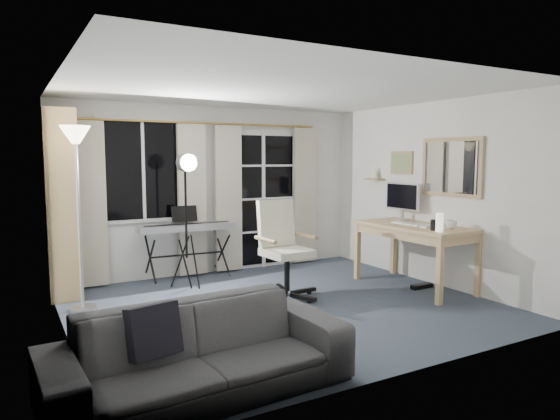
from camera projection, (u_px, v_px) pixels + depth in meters
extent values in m
cube|color=#3B4655|center=(283.00, 307.00, 5.63)|extent=(4.50, 4.00, 0.02)
cube|color=white|center=(143.00, 170.00, 6.68)|extent=(1.20, 0.06, 1.40)
cube|color=black|center=(143.00, 170.00, 6.66)|extent=(1.10, 0.02, 1.30)
cube|color=white|center=(143.00, 170.00, 6.65)|extent=(0.04, 0.03, 1.30)
cube|color=white|center=(262.00, 200.00, 7.61)|extent=(1.32, 0.06, 2.11)
cube|color=black|center=(245.00, 201.00, 7.43)|extent=(0.55, 0.02, 1.95)
cube|color=black|center=(280.00, 199.00, 7.73)|extent=(0.55, 0.02, 1.95)
cube|color=white|center=(263.00, 200.00, 7.57)|extent=(0.05, 0.04, 2.05)
cube|color=white|center=(263.00, 231.00, 7.62)|extent=(1.15, 0.03, 0.03)
cube|color=white|center=(263.00, 199.00, 7.57)|extent=(1.15, 0.03, 0.03)
cube|color=white|center=(263.00, 166.00, 7.52)|extent=(1.15, 0.03, 0.03)
cylinder|color=gold|center=(207.00, 123.00, 6.98)|extent=(3.50, 0.03, 0.03)
cube|color=beige|center=(90.00, 205.00, 6.30)|extent=(0.40, 0.07, 2.10)
cube|color=beige|center=(192.00, 200.00, 6.96)|extent=(0.40, 0.07, 2.10)
cube|color=beige|center=(228.00, 199.00, 7.22)|extent=(0.40, 0.07, 2.10)
cube|color=beige|center=(304.00, 195.00, 7.85)|extent=(0.40, 0.07, 2.10)
cube|color=tan|center=(63.00, 207.00, 5.65)|extent=(0.36, 0.05, 2.23)
cube|color=tan|center=(59.00, 200.00, 6.54)|extent=(0.36, 0.05, 2.23)
cube|color=tan|center=(46.00, 204.00, 6.02)|extent=(0.08, 1.00, 2.23)
cube|color=tan|center=(65.00, 290.00, 6.21)|extent=(0.40, 1.02, 0.03)
cube|color=tan|center=(63.00, 257.00, 6.16)|extent=(0.40, 1.02, 0.03)
cube|color=tan|center=(62.00, 223.00, 6.12)|extent=(0.40, 1.02, 0.03)
cube|color=tan|center=(60.00, 189.00, 6.08)|extent=(0.40, 1.02, 0.03)
cube|color=tan|center=(59.00, 154.00, 6.03)|extent=(0.40, 1.02, 0.03)
cube|color=tan|center=(57.00, 113.00, 5.98)|extent=(0.40, 1.02, 0.03)
cube|color=silver|center=(67.00, 250.00, 5.79)|extent=(0.25, 0.08, 0.29)
cube|color=olive|center=(67.00, 251.00, 5.89)|extent=(0.25, 0.06, 0.23)
cube|color=#383838|center=(66.00, 248.00, 5.97)|extent=(0.25, 0.05, 0.26)
cube|color=olive|center=(65.00, 244.00, 6.04)|extent=(0.25, 0.05, 0.33)
cube|color=silver|center=(65.00, 246.00, 6.12)|extent=(0.25, 0.07, 0.26)
cube|color=maroon|center=(64.00, 244.00, 6.21)|extent=(0.25, 0.05, 0.27)
cube|color=#303F92|center=(64.00, 243.00, 6.29)|extent=(0.25, 0.06, 0.27)
cube|color=olive|center=(64.00, 242.00, 6.38)|extent=(0.25, 0.05, 0.26)
cube|color=maroon|center=(63.00, 241.00, 6.45)|extent=(0.25, 0.07, 0.27)
cube|color=#383838|center=(63.00, 239.00, 6.54)|extent=(0.25, 0.04, 0.29)
cube|color=#303F92|center=(65.00, 213.00, 5.75)|extent=(0.25, 0.05, 0.31)
cube|color=#383838|center=(65.00, 212.00, 5.82)|extent=(0.25, 0.08, 0.30)
cube|color=#383838|center=(64.00, 213.00, 5.92)|extent=(0.25, 0.05, 0.26)
cube|color=#303F92|center=(64.00, 213.00, 5.99)|extent=(0.25, 0.05, 0.24)
cube|color=#303F92|center=(64.00, 212.00, 6.06)|extent=(0.25, 0.05, 0.26)
cube|color=#383838|center=(63.00, 209.00, 6.14)|extent=(0.25, 0.05, 0.31)
cube|color=#383838|center=(63.00, 211.00, 6.21)|extent=(0.25, 0.06, 0.24)
cube|color=gold|center=(62.00, 210.00, 6.30)|extent=(0.25, 0.06, 0.26)
cube|color=olive|center=(62.00, 209.00, 6.38)|extent=(0.25, 0.04, 0.27)
cube|color=#383838|center=(61.00, 209.00, 6.44)|extent=(0.25, 0.04, 0.26)
cube|color=maroon|center=(64.00, 175.00, 5.70)|extent=(0.25, 0.05, 0.32)
cube|color=#383838|center=(63.00, 178.00, 5.78)|extent=(0.25, 0.04, 0.24)
cube|color=silver|center=(63.00, 174.00, 5.84)|extent=(0.25, 0.05, 0.33)
cube|color=silver|center=(62.00, 175.00, 5.92)|extent=(0.25, 0.05, 0.30)
cube|color=olive|center=(62.00, 177.00, 5.99)|extent=(0.25, 0.05, 0.25)
cube|color=#303F92|center=(62.00, 177.00, 6.06)|extent=(0.25, 0.06, 0.26)
cylinder|color=#B2B2B7|center=(83.00, 308.00, 5.49)|extent=(0.38, 0.38, 0.03)
cylinder|color=#B2B2B7|center=(79.00, 224.00, 5.40)|extent=(0.04, 0.04, 1.86)
cone|color=#FFE5B2|center=(75.00, 135.00, 5.30)|extent=(0.40, 0.40, 0.19)
cylinder|color=black|center=(150.00, 258.00, 6.58)|extent=(0.06, 0.63, 0.57)
cylinder|color=black|center=(150.00, 258.00, 6.58)|extent=(0.06, 0.63, 0.57)
cylinder|color=black|center=(222.00, 252.00, 7.03)|extent=(0.06, 0.63, 0.57)
cylinder|color=black|center=(222.00, 252.00, 7.03)|extent=(0.06, 0.63, 0.57)
cylinder|color=black|center=(187.00, 255.00, 6.80)|extent=(1.00, 0.07, 0.02)
cube|color=silver|center=(187.00, 227.00, 6.76)|extent=(1.32, 0.40, 0.09)
cube|color=white|center=(188.00, 225.00, 6.69)|extent=(1.21, 0.20, 0.02)
cube|color=black|center=(187.00, 224.00, 6.72)|extent=(1.17, 0.14, 0.01)
cube|color=black|center=(184.00, 214.00, 6.84)|extent=(0.35, 0.09, 0.22)
cylinder|color=black|center=(195.00, 263.00, 6.44)|extent=(0.04, 0.27, 0.70)
cylinder|color=black|center=(180.00, 263.00, 6.43)|extent=(0.25, 0.13, 0.71)
cylinder|color=black|center=(186.00, 266.00, 6.26)|extent=(0.23, 0.17, 0.71)
cylinder|color=black|center=(186.00, 210.00, 6.31)|extent=(0.03, 0.03, 1.22)
cylinder|color=silver|center=(187.00, 163.00, 6.20)|extent=(0.24, 0.15, 0.23)
cylinder|color=white|center=(189.00, 163.00, 6.14)|extent=(0.20, 0.04, 0.20)
cube|color=black|center=(303.00, 291.00, 6.09)|extent=(0.35, 0.08, 0.04)
cylinder|color=black|center=(309.00, 292.00, 6.14)|extent=(0.06, 0.06, 0.05)
cube|color=black|center=(282.00, 289.00, 6.19)|extent=(0.14, 0.35, 0.04)
cylinder|color=black|center=(280.00, 289.00, 6.28)|extent=(0.06, 0.06, 0.05)
cube|color=black|center=(267.00, 293.00, 5.97)|extent=(0.33, 0.23, 0.04)
cylinder|color=black|center=(260.00, 295.00, 5.98)|extent=(0.06, 0.06, 0.05)
cube|color=black|center=(280.00, 299.00, 5.73)|extent=(0.31, 0.27, 0.04)
cylinder|color=black|center=(277.00, 303.00, 5.66)|extent=(0.06, 0.06, 0.05)
cube|color=black|center=(303.00, 297.00, 5.81)|extent=(0.18, 0.35, 0.04)
cylinder|color=black|center=(309.00, 300.00, 5.75)|extent=(0.06, 0.06, 0.05)
cylinder|color=black|center=(287.00, 273.00, 5.93)|extent=(0.07, 0.07, 0.44)
cube|color=white|center=(287.00, 253.00, 5.91)|extent=(0.54, 0.54, 0.09)
cube|color=white|center=(276.00, 223.00, 6.07)|extent=(0.49, 0.17, 0.58)
cube|color=black|center=(274.00, 221.00, 6.11)|extent=(0.47, 0.14, 0.53)
cylinder|color=tan|center=(265.00, 240.00, 5.75)|extent=(0.08, 0.44, 0.05)
cylinder|color=tan|center=(306.00, 236.00, 6.06)|extent=(0.08, 0.44, 0.05)
cube|color=tan|center=(415.00, 226.00, 6.38)|extent=(0.81, 1.55, 0.04)
cube|color=tan|center=(415.00, 232.00, 6.38)|extent=(0.77, 1.50, 0.11)
cube|color=tan|center=(440.00, 272.00, 5.63)|extent=(0.07, 0.07, 0.77)
cube|color=tan|center=(479.00, 265.00, 5.98)|extent=(0.07, 0.07, 0.77)
cube|color=tan|center=(357.00, 251.00, 6.86)|extent=(0.07, 0.07, 0.77)
cube|color=tan|center=(394.00, 247.00, 7.20)|extent=(0.07, 0.07, 0.77)
cube|color=silver|center=(402.00, 219.00, 6.86)|extent=(0.20, 0.14, 0.02)
cube|color=silver|center=(402.00, 209.00, 6.85)|extent=(0.04, 0.03, 0.24)
cube|color=silver|center=(403.00, 196.00, 6.83)|extent=(0.06, 0.59, 0.37)
cube|color=black|center=(401.00, 196.00, 6.82)|extent=(0.03, 0.54, 0.33)
cube|color=white|center=(408.00, 224.00, 6.40)|extent=(0.17, 0.46, 0.02)
cube|color=white|center=(424.00, 227.00, 6.09)|extent=(0.07, 0.11, 0.02)
cube|color=white|center=(427.00, 226.00, 6.27)|extent=(0.29, 0.36, 0.01)
cube|color=white|center=(439.00, 228.00, 6.07)|extent=(0.24, 0.18, 0.00)
cube|color=black|center=(433.00, 225.00, 5.85)|extent=(0.06, 0.05, 0.13)
cylinder|color=white|center=(440.00, 222.00, 5.75)|extent=(0.09, 0.09, 0.22)
cube|color=black|center=(422.00, 286.00, 6.40)|extent=(0.33, 0.10, 0.05)
imported|color=silver|center=(451.00, 223.00, 5.98)|extent=(0.14, 0.11, 0.13)
cube|color=tan|center=(451.00, 167.00, 6.24)|extent=(0.04, 0.94, 0.74)
cube|color=white|center=(450.00, 167.00, 6.24)|extent=(0.01, 0.84, 0.64)
cube|color=tan|center=(402.00, 163.00, 7.02)|extent=(0.03, 0.42, 0.32)
cube|color=#418374|center=(401.00, 163.00, 7.02)|extent=(0.00, 0.36, 0.26)
cube|color=tan|center=(374.00, 179.00, 7.45)|extent=(0.16, 0.30, 0.02)
cone|color=white|center=(374.00, 173.00, 7.44)|extent=(0.12, 0.12, 0.15)
imported|color=#2E2E31|center=(201.00, 337.00, 3.49)|extent=(2.15, 0.72, 0.83)
cube|color=black|center=(154.00, 331.00, 3.41)|extent=(0.39, 0.27, 0.37)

